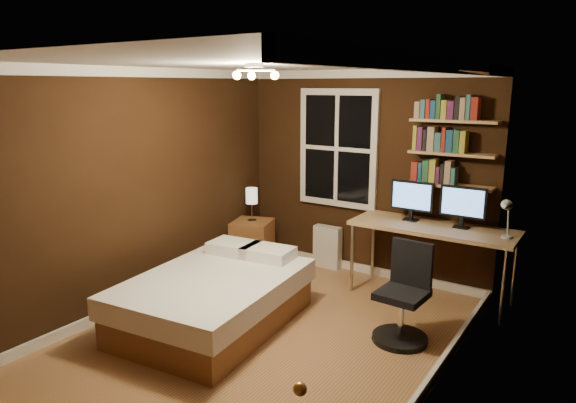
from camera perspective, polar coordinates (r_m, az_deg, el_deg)
The scene contains 24 objects.
floor at distance 5.02m, azimuth -2.63°, elevation -14.77°, with size 4.20×4.20×0.00m, color brown.
wall_back at distance 6.36m, azimuth 8.45°, elevation 2.98°, with size 3.20×0.04×2.50m, color black.
wall_left at distance 5.65m, azimuth -16.03°, elevation 1.38°, with size 0.04×4.20×2.50m, color black.
wall_right at distance 3.88m, azimuth 16.70°, elevation -3.79°, with size 0.04×4.20×2.50m, color black.
ceiling at distance 4.45m, azimuth -2.97°, elevation 15.09°, with size 3.20×4.20×0.02m, color white.
window at distance 6.43m, azimuth 5.57°, elevation 5.88°, with size 1.06×0.06×1.46m, color silver.
door at distance 2.63m, azimuth 5.75°, elevation -16.88°, with size 0.03×0.82×2.05m, color black, non-canonical shape.
door_knob at distance 2.44m, azimuth 1.34°, elevation -20.14°, with size 0.06×0.06×0.06m, color #D69B4E.
ceiling_fixture at distance 4.37m, azimuth -3.76°, elevation 13.81°, with size 0.44×0.44×0.18m, color beige, non-canonical shape.
bookshelf_lower at distance 5.88m, azimuth 17.52°, elevation 1.71°, with size 0.92×0.22×0.03m, color tan.
books_row_lower at distance 5.85m, azimuth 17.61°, elevation 2.96°, with size 0.48×0.16×0.23m, color maroon, non-canonical shape.
bookshelf_middle at distance 5.82m, azimuth 17.76°, elevation 5.09°, with size 0.92×0.22×0.03m, color tan.
books_row_middle at distance 5.81m, azimuth 17.84°, elevation 6.36°, with size 0.54×0.16×0.23m, color navy, non-canonical shape.
bookshelf_upper at distance 5.79m, azimuth 17.99°, elevation 8.52°, with size 0.92×0.22×0.03m, color tan.
books_row_upper at distance 5.78m, azimuth 18.08°, elevation 9.80°, with size 0.66×0.16×0.23m, color #235336, non-canonical shape.
bed at distance 5.19m, azimuth -8.11°, elevation -10.59°, with size 1.52×1.99×0.63m.
nightstand at distance 6.76m, azimuth -3.98°, elevation -4.61°, with size 0.48×0.48×0.60m, color brown.
bedside_lamp at distance 6.62m, azimuth -4.05°, elevation -0.35°, with size 0.15×0.15×0.43m, color silver, non-canonical shape.
radiator at distance 6.69m, azimuth 4.41°, elevation -5.04°, with size 0.36×0.13×0.55m, color silver.
desk at distance 5.79m, azimuth 15.78°, elevation -3.19°, with size 1.75×0.66×0.83m.
monitor_left at distance 5.89m, azimuth 13.58°, elevation 0.07°, with size 0.48×0.12×0.45m, color black, non-canonical shape.
monitor_right at distance 5.73m, azimuth 18.84°, elevation -0.61°, with size 0.48×0.12×0.45m, color black, non-canonical shape.
desk_lamp at distance 5.44m, azimuth 23.14°, elevation -1.73°, with size 0.14×0.32×0.44m, color silver, non-canonical shape.
office_chair at distance 4.94m, azimuth 12.70°, elevation -11.14°, with size 0.51×0.51×0.92m.
Camera 1 is at (2.63, -3.58, 2.33)m, focal length 32.00 mm.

